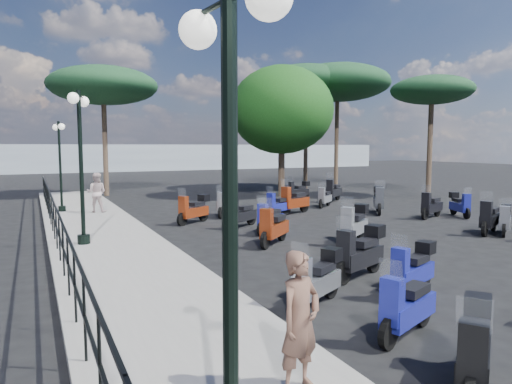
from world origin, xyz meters
name	(u,v)px	position (x,y,z in m)	size (l,w,h in m)	color
ground	(354,242)	(0.00, 0.00, 0.00)	(120.00, 120.00, 0.00)	black
sidewalk	(105,241)	(-6.50, 3.00, 0.07)	(3.00, 30.00, 0.15)	slate
railing	(55,216)	(-7.80, 2.80, 0.90)	(0.04, 26.04, 1.10)	black
lamp_post_0	(230,239)	(-7.23, -7.92, 2.20)	(0.35, 1.05, 3.59)	black
lamp_post_1	(81,157)	(-7.12, 2.47, 2.48)	(0.62, 1.14, 4.08)	black
lamp_post_2	(60,160)	(-7.27, 9.47, 2.21)	(0.43, 1.05, 3.62)	black
woman	(300,321)	(-5.80, -6.43, 0.91)	(0.55, 0.36, 1.51)	brown
pedestrian_far	(96,193)	(-6.04, 8.55, 0.94)	(0.77, 0.60, 1.58)	#C3A9A7
scooter_0	(406,309)	(-3.55, -5.68, 0.43)	(1.50, 0.76, 1.25)	black
scooter_1	(474,351)	(-3.93, -7.11, 0.47)	(1.36, 1.06, 1.26)	black
scooter_2	(317,280)	(-3.97, -4.01, 0.46)	(1.42, 0.88, 1.23)	black
scooter_3	(241,215)	(-1.94, 3.61, 0.44)	(1.42, 0.92, 1.26)	black
scooter_4	(270,220)	(-1.58, 2.24, 0.44)	(1.38, 1.00, 1.27)	black
scooter_5	(193,210)	(-3.15, 5.13, 0.50)	(1.48, 1.03, 1.32)	black
scooter_7	(360,254)	(-2.20, -2.98, 0.52)	(1.67, 0.87, 1.39)	black
scooter_8	(412,270)	(-2.01, -4.26, 0.46)	(1.48, 0.74, 1.23)	black
scooter_9	(273,228)	(-2.30, 0.65, 0.49)	(1.42, 1.21, 1.40)	black
scooter_10	(225,204)	(-1.50, 6.15, 0.49)	(1.15, 1.37, 1.30)	black
scooter_11	(294,202)	(1.31, 5.54, 0.51)	(1.76, 0.90, 1.47)	black
scooter_14	(354,225)	(-0.07, -0.10, 0.53)	(1.56, 1.10, 1.40)	black
scooter_15	(325,198)	(3.66, 6.76, 0.41)	(1.24, 0.99, 1.19)	black
scooter_16	(278,206)	(0.34, 5.17, 0.43)	(1.47, 0.82, 1.25)	black
scooter_19	(489,219)	(4.63, -0.90, 0.48)	(1.63, 0.93, 1.39)	black
scooter_20	(505,220)	(4.98, -1.18, 0.46)	(1.34, 0.98, 1.21)	black
scooter_21	(379,200)	(4.54, 4.15, 0.54)	(1.25, 1.51, 1.43)	black
scooter_22	(298,191)	(4.14, 9.85, 0.47)	(1.54, 0.56, 1.23)	black
scooter_24	(431,206)	(5.46, 2.23, 0.46)	(1.59, 0.80, 1.32)	black
scooter_25	(460,205)	(6.79, 2.01, 0.46)	(0.82, 1.44, 1.22)	black
scooter_26	(333,192)	(5.27, 8.32, 0.51)	(1.55, 1.18, 1.46)	black
broadleaf_tree	(282,110)	(4.16, 11.68, 4.76)	(5.68, 5.68, 7.18)	#38281E
pine_0	(306,82)	(7.79, 14.92, 6.87)	(6.15, 6.15, 7.97)	#38281E
pine_1	(338,83)	(9.82, 14.35, 6.88)	(6.85, 6.85, 8.10)	#38281E
pine_2	(103,86)	(-4.57, 16.27, 6.09)	(5.96, 5.96, 7.15)	#38281E
pine_3	(432,91)	(11.38, 7.92, 5.78)	(4.42, 4.42, 6.59)	#38281E
distant_hills	(111,157)	(0.00, 45.00, 1.50)	(70.00, 8.00, 3.00)	gray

